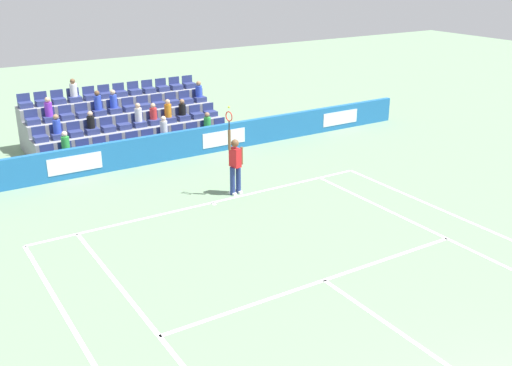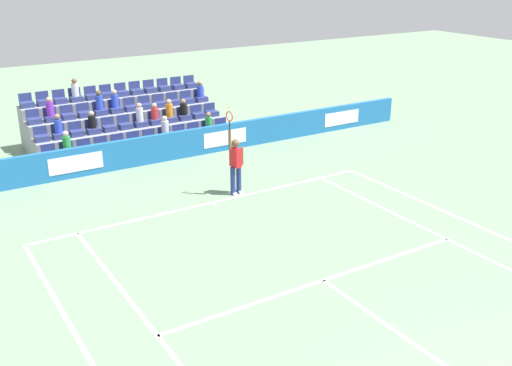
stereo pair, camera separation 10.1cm
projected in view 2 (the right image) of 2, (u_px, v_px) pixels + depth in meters
The scene contains 10 objects.
line_baseline at pixel (212, 203), 18.22m from camera, with size 10.97×0.10×0.01m, color white.
line_service at pixel (323, 280), 13.86m from camera, with size 8.23×0.10×0.01m, color white.
line_centre_service at pixel (427, 353), 11.31m from camera, with size 0.10×6.40×0.01m, color white.
line_singles_sideline_left at pixel (167, 348), 11.47m from camera, with size 0.10×11.89×0.01m, color white.
line_singles_sideline_right at pixel (460, 246), 15.52m from camera, with size 0.10×11.89×0.01m, color white.
line_doubles_sideline_right at pixel (495, 234), 16.19m from camera, with size 0.10×11.89×0.01m, color white.
line_centre_mark at pixel (214, 204), 18.14m from camera, with size 0.10×0.20×0.01m, color white.
sponsor_barrier at pixel (154, 149), 21.57m from camera, with size 22.84×0.22×1.03m.
tennis_player at pixel (236, 164), 18.57m from camera, with size 0.53×0.39×2.85m.
stadium_stand at pixel (125, 126), 23.84m from camera, with size 7.44×3.80×2.57m.
Camera 2 is at (7.71, 3.12, 7.03)m, focal length 42.13 mm.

